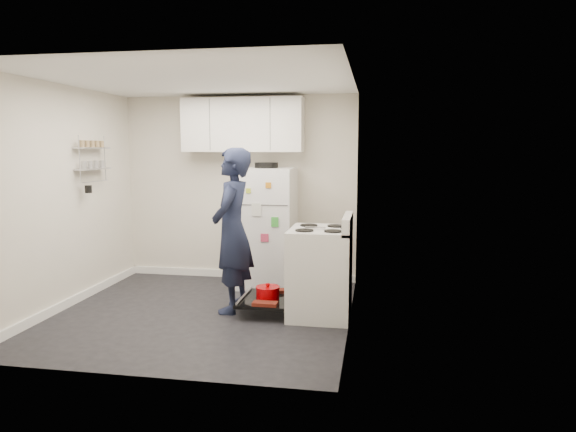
% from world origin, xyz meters
% --- Properties ---
extents(room, '(3.21, 3.21, 2.51)m').
position_xyz_m(room, '(-0.03, 0.03, 1.21)').
color(room, black).
rests_on(room, ground).
extents(electric_range, '(0.66, 0.76, 1.10)m').
position_xyz_m(electric_range, '(1.26, 0.15, 0.47)').
color(electric_range, silver).
rests_on(electric_range, ground).
extents(open_oven_door, '(0.55, 0.70, 0.21)m').
position_xyz_m(open_oven_door, '(0.69, 0.14, 0.18)').
color(open_oven_door, black).
rests_on(open_oven_door, ground).
extents(refrigerator, '(0.72, 0.74, 1.62)m').
position_xyz_m(refrigerator, '(0.45, 1.25, 0.78)').
color(refrigerator, white).
rests_on(refrigerator, ground).
extents(upper_cabinets, '(1.60, 0.33, 0.70)m').
position_xyz_m(upper_cabinets, '(0.10, 1.43, 2.10)').
color(upper_cabinets, silver).
rests_on(upper_cabinets, room).
extents(wall_shelf_rack, '(0.14, 0.60, 0.61)m').
position_xyz_m(wall_shelf_rack, '(-1.52, 0.49, 1.68)').
color(wall_shelf_rack, '#B2B2B7').
rests_on(wall_shelf_rack, room).
extents(person, '(0.45, 0.67, 1.80)m').
position_xyz_m(person, '(0.30, 0.16, 0.90)').
color(person, '#171D35').
rests_on(person, ground).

